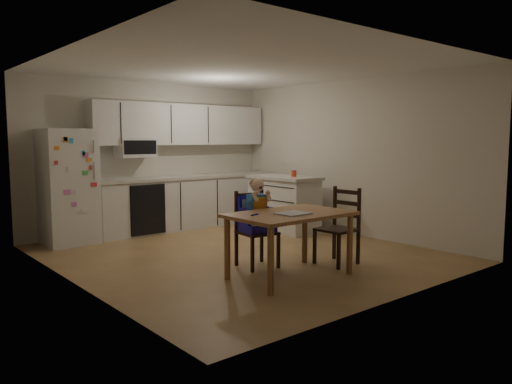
{
  "coord_description": "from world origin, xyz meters",
  "views": [
    {
      "loc": [
        -4.1,
        -5.24,
        1.55
      ],
      "look_at": [
        -0.27,
        -0.65,
        0.92
      ],
      "focal_mm": 35.0,
      "sensor_mm": 36.0,
      "label": 1
    }
  ],
  "objects": [
    {
      "name": "chair_booster",
      "position": [
        -0.27,
        -0.64,
        0.66
      ],
      "size": [
        0.46,
        0.46,
        1.09
      ],
      "rotation": [
        0.0,
        0.0,
        -0.13
      ],
      "color": "black",
      "rests_on": "ground"
    },
    {
      "name": "room",
      "position": [
        0.0,
        0.48,
        1.25
      ],
      "size": [
        4.52,
        5.01,
        2.51
      ],
      "color": "olive",
      "rests_on": "ground"
    },
    {
      "name": "napkin",
      "position": [
        -0.33,
        -1.35,
        0.74
      ],
      "size": [
        0.33,
        0.29,
        0.01
      ],
      "primitive_type": "cube",
      "color": "#A4A4A9",
      "rests_on": "dining_table"
    },
    {
      "name": "red_cup",
      "position": [
        1.64,
        0.67,
        0.98
      ],
      "size": [
        0.09,
        0.09,
        0.11
      ],
      "primitive_type": "cylinder",
      "color": "red",
      "rests_on": "kitchen_island"
    },
    {
      "name": "refrigerator",
      "position": [
        -1.55,
        2.15,
        0.85
      ],
      "size": [
        0.72,
        0.7,
        1.7
      ],
      "primitive_type": "cube",
      "color": "silver",
      "rests_on": "ground"
    },
    {
      "name": "kitchen_island",
      "position": [
        1.62,
        0.89,
        0.47
      ],
      "size": [
        0.66,
        1.26,
        0.93
      ],
      "color": "silver",
      "rests_on": "ground"
    },
    {
      "name": "chair_side",
      "position": [
        0.67,
        -1.2,
        0.54
      ],
      "size": [
        0.43,
        0.43,
        0.95
      ],
      "rotation": [
        0.0,
        0.0,
        -1.54
      ],
      "color": "black",
      "rests_on": "ground"
    },
    {
      "name": "dining_table",
      "position": [
        -0.28,
        -1.25,
        0.63
      ],
      "size": [
        1.37,
        0.88,
        0.73
      ],
      "color": "brown",
      "rests_on": "ground"
    },
    {
      "name": "toddler_spoon",
      "position": [
        -0.72,
        -1.15,
        0.74
      ],
      "size": [
        0.12,
        0.06,
        0.02
      ],
      "primitive_type": "cylinder",
      "rotation": [
        0.0,
        1.57,
        0.35
      ],
      "color": "#1B12A8",
      "rests_on": "dining_table"
    },
    {
      "name": "kitchen_run",
      "position": [
        0.5,
        2.24,
        0.88
      ],
      "size": [
        3.37,
        0.62,
        2.15
      ],
      "color": "silver",
      "rests_on": "ground"
    }
  ]
}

